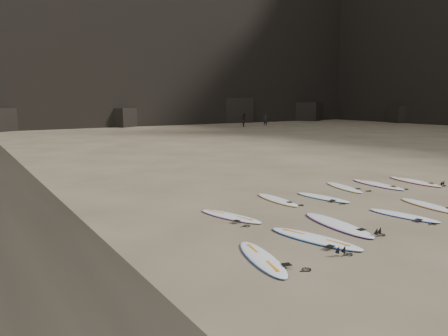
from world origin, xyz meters
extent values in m
plane|color=#897559|center=(0.00, 0.00, 0.00)|extent=(240.00, 240.00, 0.00)
cube|color=black|center=(8.00, 45.00, 1.16)|extent=(4.23, 4.46, 2.33)
cube|color=black|center=(25.00, 46.00, 1.80)|extent=(5.95, 5.19, 3.59)
cube|color=black|center=(38.00, 44.00, 1.44)|extent=(5.31, 5.56, 2.88)
cube|color=black|center=(46.00, 32.00, 1.21)|extent=(4.39, 4.01, 2.41)
ellipsoid|color=white|center=(-4.40, -0.99, 0.04)|extent=(1.15, 2.46, 0.09)
ellipsoid|color=white|center=(-2.42, -0.59, 0.05)|extent=(1.29, 2.73, 0.10)
ellipsoid|color=white|center=(-1.00, -0.02, 0.05)|extent=(0.95, 2.83, 0.10)
ellipsoid|color=white|center=(1.46, -0.37, 0.04)|extent=(0.97, 2.27, 0.08)
ellipsoid|color=white|center=(3.25, -0.05, 0.04)|extent=(0.93, 2.41, 0.08)
ellipsoid|color=white|center=(-3.09, 2.34, 0.04)|extent=(1.22, 2.39, 0.08)
ellipsoid|color=white|center=(-0.51, 3.30, 0.04)|extent=(0.65, 2.29, 0.08)
ellipsoid|color=white|center=(1.11, 2.72, 0.04)|extent=(0.95, 2.28, 0.08)
ellipsoid|color=white|center=(3.13, 3.58, 0.04)|extent=(1.01, 2.34, 0.08)
ellipsoid|color=white|center=(4.74, 3.24, 0.05)|extent=(0.74, 2.64, 0.09)
ellipsoid|color=white|center=(6.62, 2.82, 0.05)|extent=(0.86, 2.65, 0.09)
imported|color=black|center=(24.36, 36.61, 0.80)|extent=(0.66, 0.70, 1.60)
imported|color=black|center=(21.27, 36.89, 0.79)|extent=(0.92, 0.97, 1.58)
camera|label=1|loc=(-10.04, -8.44, 3.59)|focal=35.00mm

